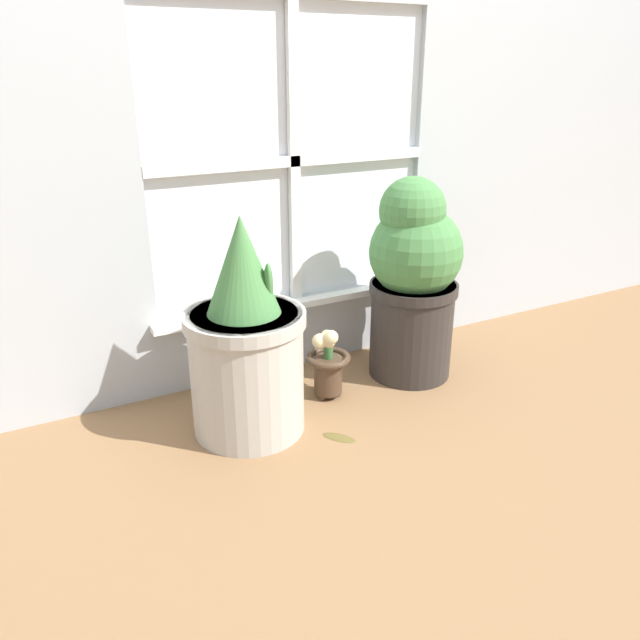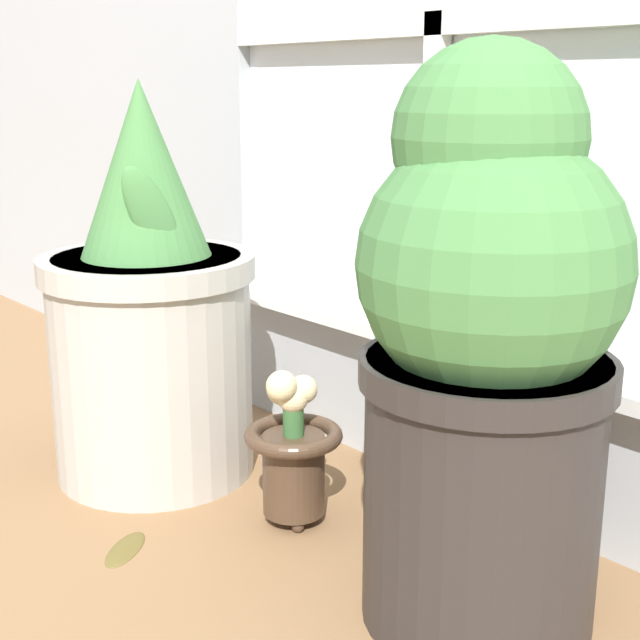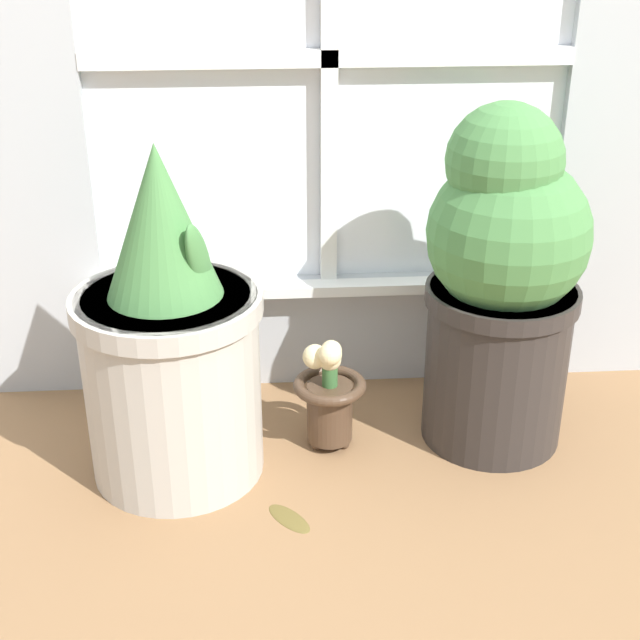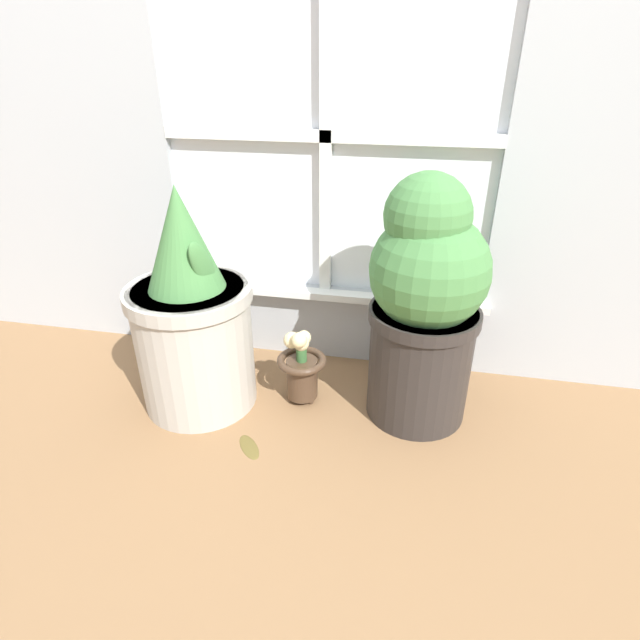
# 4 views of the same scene
# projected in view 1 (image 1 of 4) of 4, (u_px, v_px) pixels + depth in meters

# --- Properties ---
(ground_plane) EXTENTS (10.00, 10.00, 0.00)m
(ground_plane) POSITION_uv_depth(u_px,v_px,m) (373.00, 431.00, 1.95)
(ground_plane) COLOR olive
(potted_plant_left) EXTENTS (0.37, 0.37, 0.68)m
(potted_plant_left) POSITION_uv_depth(u_px,v_px,m) (246.00, 346.00, 1.87)
(potted_plant_left) COLOR #B7B2A8
(potted_plant_left) RESTS_ON ground_plane
(potted_plant_right) EXTENTS (0.33, 0.33, 0.72)m
(potted_plant_right) POSITION_uv_depth(u_px,v_px,m) (413.00, 278.00, 2.19)
(potted_plant_right) COLOR #2D2826
(potted_plant_right) RESTS_ON ground_plane
(flower_vase) EXTENTS (0.15, 0.15, 0.25)m
(flower_vase) POSITION_uv_depth(u_px,v_px,m) (328.00, 363.00, 2.11)
(flower_vase) COLOR #473323
(flower_vase) RESTS_ON ground_plane
(fallen_leaf) EXTENTS (0.10, 0.11, 0.01)m
(fallen_leaf) POSITION_uv_depth(u_px,v_px,m) (339.00, 437.00, 1.92)
(fallen_leaf) COLOR brown
(fallen_leaf) RESTS_ON ground_plane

